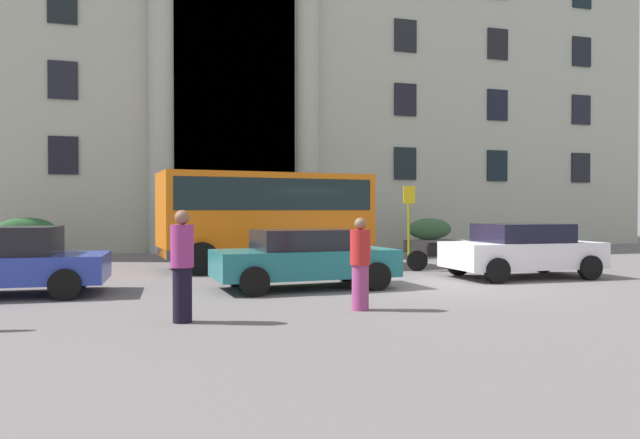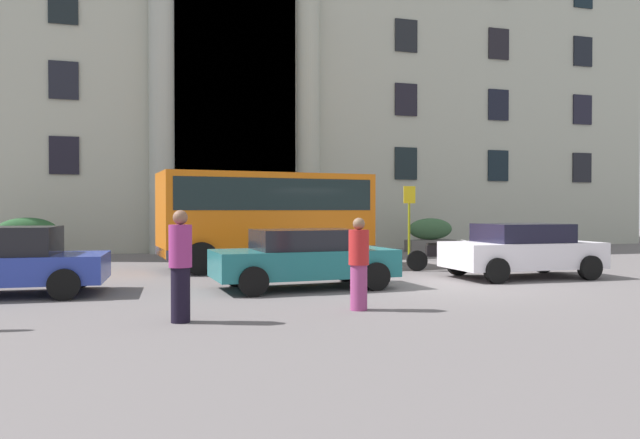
{
  "view_description": "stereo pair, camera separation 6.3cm",
  "coord_description": "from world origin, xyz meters",
  "px_view_note": "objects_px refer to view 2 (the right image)",
  "views": [
    {
      "loc": [
        -6.75,
        -12.21,
        1.77
      ],
      "look_at": [
        -1.5,
        5.38,
        1.47
      ],
      "focal_mm": 33.54,
      "sensor_mm": 36.0,
      "label": 1
    },
    {
      "loc": [
        -6.69,
        -12.23,
        1.77
      ],
      "look_at": [
        -1.5,
        5.38,
        1.47
      ],
      "focal_mm": 33.54,
      "sensor_mm": 36.0,
      "label": 2
    }
  ],
  "objects_px": {
    "bus_stop_sign": "(409,214)",
    "parked_estate_mid": "(522,250)",
    "motorcycle_near_kerb": "(441,255)",
    "motorcycle_far_end": "(532,254)",
    "orange_minibus": "(266,212)",
    "hedge_planter_far_west": "(430,235)",
    "pedestrian_woman_dark_dress": "(180,266)",
    "hedge_planter_entrance_right": "(27,240)",
    "parked_hatchback_near": "(304,258)",
    "hedge_planter_far_east": "(289,236)",
    "pedestrian_woman_with_bag": "(359,264)"
  },
  "relations": [
    {
      "from": "bus_stop_sign",
      "to": "parked_estate_mid",
      "type": "relative_size",
      "value": 0.66
    },
    {
      "from": "motorcycle_near_kerb",
      "to": "motorcycle_far_end",
      "type": "bearing_deg",
      "value": 8.5
    },
    {
      "from": "orange_minibus",
      "to": "bus_stop_sign",
      "type": "bearing_deg",
      "value": 9.13
    },
    {
      "from": "hedge_planter_far_west",
      "to": "motorcycle_near_kerb",
      "type": "xyz_separation_m",
      "value": [
        -3.44,
        -7.46,
        -0.22
      ]
    },
    {
      "from": "pedestrian_woman_dark_dress",
      "to": "hedge_planter_entrance_right",
      "type": "bearing_deg",
      "value": 176.34
    },
    {
      "from": "motorcycle_near_kerb",
      "to": "parked_estate_mid",
      "type": "bearing_deg",
      "value": -46.93
    },
    {
      "from": "hedge_planter_far_west",
      "to": "parked_hatchback_near",
      "type": "bearing_deg",
      "value": -129.37
    },
    {
      "from": "hedge_planter_entrance_right",
      "to": "motorcycle_near_kerb",
      "type": "height_order",
      "value": "hedge_planter_entrance_right"
    },
    {
      "from": "parked_hatchback_near",
      "to": "motorcycle_far_end",
      "type": "relative_size",
      "value": 2.08
    },
    {
      "from": "motorcycle_near_kerb",
      "to": "hedge_planter_far_east",
      "type": "bearing_deg",
      "value": 125.75
    },
    {
      "from": "parked_estate_mid",
      "to": "motorcycle_far_end",
      "type": "bearing_deg",
      "value": 49.0
    },
    {
      "from": "hedge_planter_entrance_right",
      "to": "bus_stop_sign",
      "type": "bearing_deg",
      "value": -15.04
    },
    {
      "from": "motorcycle_far_end",
      "to": "pedestrian_woman_with_bag",
      "type": "height_order",
      "value": "pedestrian_woman_with_bag"
    },
    {
      "from": "parked_hatchback_near",
      "to": "motorcycle_far_end",
      "type": "height_order",
      "value": "parked_hatchback_near"
    },
    {
      "from": "orange_minibus",
      "to": "pedestrian_woman_with_bag",
      "type": "bearing_deg",
      "value": -94.89
    },
    {
      "from": "hedge_planter_far_west",
      "to": "pedestrian_woman_with_bag",
      "type": "distance_m",
      "value": 15.4
    },
    {
      "from": "orange_minibus",
      "to": "pedestrian_woman_dark_dress",
      "type": "height_order",
      "value": "orange_minibus"
    },
    {
      "from": "orange_minibus",
      "to": "hedge_planter_far_west",
      "type": "distance_m",
      "value": 9.76
    },
    {
      "from": "motorcycle_far_end",
      "to": "pedestrian_woman_dark_dress",
      "type": "bearing_deg",
      "value": -142.57
    },
    {
      "from": "hedge_planter_far_west",
      "to": "parked_estate_mid",
      "type": "bearing_deg",
      "value": -103.11
    },
    {
      "from": "parked_estate_mid",
      "to": "pedestrian_woman_with_bag",
      "type": "height_order",
      "value": "pedestrian_woman_with_bag"
    },
    {
      "from": "motorcycle_near_kerb",
      "to": "bus_stop_sign",
      "type": "bearing_deg",
      "value": 92.97
    },
    {
      "from": "orange_minibus",
      "to": "parked_hatchback_near",
      "type": "distance_m",
      "value": 4.86
    },
    {
      "from": "hedge_planter_entrance_right",
      "to": "motorcycle_far_end",
      "type": "relative_size",
      "value": 1.04
    },
    {
      "from": "parked_estate_mid",
      "to": "motorcycle_far_end",
      "type": "xyz_separation_m",
      "value": [
        1.66,
        1.88,
        -0.27
      ]
    },
    {
      "from": "parked_hatchback_near",
      "to": "pedestrian_woman_dark_dress",
      "type": "bearing_deg",
      "value": -134.23
    },
    {
      "from": "hedge_planter_entrance_right",
      "to": "motorcycle_far_end",
      "type": "bearing_deg",
      "value": -25.91
    },
    {
      "from": "hedge_planter_far_west",
      "to": "pedestrian_woman_with_bag",
      "type": "relative_size",
      "value": 1.28
    },
    {
      "from": "orange_minibus",
      "to": "motorcycle_far_end",
      "type": "bearing_deg",
      "value": -23.42
    },
    {
      "from": "hedge_planter_far_west",
      "to": "hedge_planter_entrance_right",
      "type": "xyz_separation_m",
      "value": [
        -15.56,
        -0.42,
        0.04
      ]
    },
    {
      "from": "parked_hatchback_near",
      "to": "hedge_planter_far_west",
      "type": "bearing_deg",
      "value": 47.06
    },
    {
      "from": "hedge_planter_entrance_right",
      "to": "parked_estate_mid",
      "type": "xyz_separation_m",
      "value": [
        13.33,
        -9.16,
        0.0
      ]
    },
    {
      "from": "pedestrian_woman_dark_dress",
      "to": "pedestrian_woman_with_bag",
      "type": "bearing_deg",
      "value": 72.76
    },
    {
      "from": "hedge_planter_far_east",
      "to": "hedge_planter_entrance_right",
      "type": "height_order",
      "value": "hedge_planter_far_east"
    },
    {
      "from": "bus_stop_sign",
      "to": "pedestrian_woman_with_bag",
      "type": "bearing_deg",
      "value": -119.63
    },
    {
      "from": "motorcycle_near_kerb",
      "to": "pedestrian_woman_with_bag",
      "type": "relative_size",
      "value": 1.26
    },
    {
      "from": "parked_hatchback_near",
      "to": "orange_minibus",
      "type": "bearing_deg",
      "value": 85.43
    },
    {
      "from": "bus_stop_sign",
      "to": "pedestrian_woman_with_bag",
      "type": "xyz_separation_m",
      "value": [
        -5.27,
        -9.26,
        -0.79
      ]
    },
    {
      "from": "parked_estate_mid",
      "to": "pedestrian_woman_dark_dress",
      "type": "bearing_deg",
      "value": -156.34
    },
    {
      "from": "motorcycle_far_end",
      "to": "hedge_planter_far_east",
      "type": "bearing_deg",
      "value": 137.53
    },
    {
      "from": "hedge_planter_far_east",
      "to": "pedestrian_woman_dark_dress",
      "type": "xyz_separation_m",
      "value": [
        -4.83,
        -12.91,
        0.15
      ]
    },
    {
      "from": "hedge_planter_far_east",
      "to": "motorcycle_near_kerb",
      "type": "bearing_deg",
      "value": -67.68
    },
    {
      "from": "parked_hatchback_near",
      "to": "bus_stop_sign",
      "type": "bearing_deg",
      "value": 44.97
    },
    {
      "from": "pedestrian_woman_dark_dress",
      "to": "hedge_planter_far_east",
      "type": "bearing_deg",
      "value": 136.99
    },
    {
      "from": "hedge_planter_far_east",
      "to": "pedestrian_woman_with_bag",
      "type": "relative_size",
      "value": 1.1
    },
    {
      "from": "hedge_planter_entrance_right",
      "to": "motorcycle_far_end",
      "type": "xyz_separation_m",
      "value": [
        14.99,
        -7.28,
        -0.27
      ]
    },
    {
      "from": "parked_estate_mid",
      "to": "parked_hatchback_near",
      "type": "height_order",
      "value": "parked_estate_mid"
    },
    {
      "from": "parked_estate_mid",
      "to": "motorcycle_near_kerb",
      "type": "xyz_separation_m",
      "value": [
        -1.21,
        2.13,
        -0.27
      ]
    },
    {
      "from": "parked_hatchback_near",
      "to": "motorcycle_near_kerb",
      "type": "distance_m",
      "value": 5.44
    },
    {
      "from": "hedge_planter_far_east",
      "to": "parked_estate_mid",
      "type": "height_order",
      "value": "hedge_planter_far_east"
    }
  ]
}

